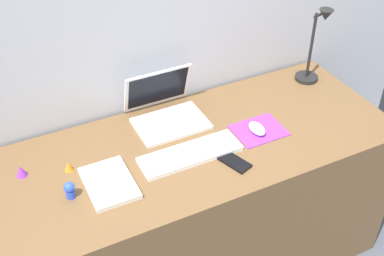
{
  "coord_description": "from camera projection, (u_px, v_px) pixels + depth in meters",
  "views": [
    {
      "loc": [
        -0.71,
        -1.41,
        2.04
      ],
      "look_at": [
        -0.01,
        0.0,
        0.83
      ],
      "focal_mm": 47.1,
      "sensor_mm": 36.0,
      "label": 1
    }
  ],
  "objects": [
    {
      "name": "toy_figurine_purple",
      "position": [
        21.0,
        171.0,
        1.88
      ],
      "size": [
        0.04,
        0.04,
        0.04
      ],
      "primitive_type": "cone",
      "color": "purple",
      "rests_on": "desk"
    },
    {
      "name": "back_wall",
      "position": [
        158.0,
        103.0,
        2.32
      ],
      "size": [
        2.9,
        0.05,
        1.43
      ],
      "primitive_type": "cube",
      "color": "#B2B7C1",
      "rests_on": "ground_plane"
    },
    {
      "name": "toy_figurine_orange",
      "position": [
        69.0,
        166.0,
        1.91
      ],
      "size": [
        0.03,
        0.03,
        0.04
      ],
      "primitive_type": "cone",
      "color": "orange",
      "rests_on": "desk"
    },
    {
      "name": "laptop",
      "position": [
        165.0,
        108.0,
        2.16
      ],
      "size": [
        0.3,
        0.27,
        0.21
      ],
      "color": "white",
      "rests_on": "desk"
    },
    {
      "name": "desk_lamp",
      "position": [
        315.0,
        48.0,
        2.31
      ],
      "size": [
        0.11,
        0.15,
        0.39
      ],
      "color": "black",
      "rests_on": "desk"
    },
    {
      "name": "mouse",
      "position": [
        257.0,
        129.0,
        2.09
      ],
      "size": [
        0.06,
        0.1,
        0.03
      ],
      "primitive_type": "ellipsoid",
      "color": "white",
      "rests_on": "mousepad"
    },
    {
      "name": "notebook_pad",
      "position": [
        109.0,
        183.0,
        1.85
      ],
      "size": [
        0.17,
        0.24,
        0.02
      ],
      "primitive_type": "cube",
      "rotation": [
        0.0,
        0.0,
        -0.01
      ],
      "color": "silver",
      "rests_on": "desk"
    },
    {
      "name": "keyboard",
      "position": [
        190.0,
        154.0,
        1.98
      ],
      "size": [
        0.41,
        0.13,
        0.02
      ],
      "primitive_type": "cube",
      "color": "white",
      "rests_on": "desk"
    },
    {
      "name": "cell_phone",
      "position": [
        235.0,
        162.0,
        1.95
      ],
      "size": [
        0.1,
        0.14,
        0.01
      ],
      "primitive_type": "cube",
      "rotation": [
        0.0,
        0.0,
        0.34
      ],
      "color": "black",
      "rests_on": "desk"
    },
    {
      "name": "desk",
      "position": [
        194.0,
        208.0,
        2.27
      ],
      "size": [
        1.7,
        0.67,
        0.74
      ],
      "primitive_type": "cube",
      "color": "brown",
      "rests_on": "ground_plane"
    },
    {
      "name": "toy_figurine_blue",
      "position": [
        70.0,
        190.0,
        1.78
      ],
      "size": [
        0.04,
        0.04,
        0.07
      ],
      "color": "blue",
      "rests_on": "desk"
    },
    {
      "name": "mousepad",
      "position": [
        259.0,
        130.0,
        2.11
      ],
      "size": [
        0.21,
        0.17,
        0.0
      ],
      "primitive_type": "cube",
      "color": "purple",
      "rests_on": "desk"
    }
  ]
}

